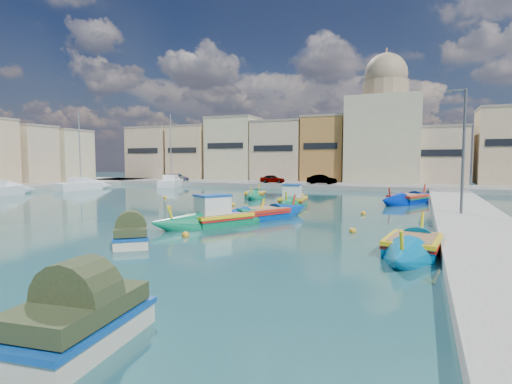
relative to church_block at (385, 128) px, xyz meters
The scene contains 19 objects.
ground 42.08m from the church_block, 104.04° to the right, with size 160.00×160.00×0.00m, color #163F42.
east_quay 41.60m from the church_block, 78.69° to the right, with size 4.00×70.00×0.50m, color gray.
north_quay 15.16m from the church_block, 141.34° to the right, with size 80.00×8.00×0.60m, color gray.
north_townhouses 4.81m from the church_block, 169.17° to the right, with size 83.20×7.87×10.19m.
church_block is the anchor object (origin of this frame).
quay_street_lamp 35.04m from the church_block, 77.65° to the right, with size 1.18×0.16×8.00m.
parked_cars 20.71m from the church_block, 150.70° to the right, with size 26.18×1.80×1.25m.
luzzu_turquoise_cabin 41.95m from the church_block, 97.59° to the right, with size 6.00×8.41×2.78m.
luzzu_blue_cabin 30.90m from the church_block, 98.79° to the right, with size 2.71×7.93×2.75m.
luzzu_cyan_mid 25.56m from the church_block, 80.11° to the right, with size 5.61×9.02×2.65m.
luzzu_green 27.66m from the church_block, 112.39° to the right, with size 3.34×7.05×2.15m.
luzzu_blue_south 38.81m from the church_block, 96.25° to the right, with size 5.51×8.51×2.46m.
luzzu_cyan_south 45.06m from the church_block, 83.52° to the right, with size 2.78×7.72×2.35m.
tender_near 48.20m from the church_block, 97.87° to the right, with size 2.81×3.00×1.32m.
tender_far 55.79m from the church_block, 91.02° to the right, with size 2.08×3.33×1.55m.
yacht_north 31.73m from the church_block, 157.23° to the right, with size 5.20×8.57×11.07m.
yacht_midnorth 41.39m from the church_block, 147.11° to the right, with size 3.71×7.79×10.63m.
yacht_mid 48.75m from the church_block, 138.60° to the right, with size 3.42×9.16×11.27m.
mooring_buoys 35.09m from the church_block, 101.54° to the right, with size 20.51×24.34×0.36m.
Camera 1 is at (15.26, -20.98, 3.73)m, focal length 28.00 mm.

